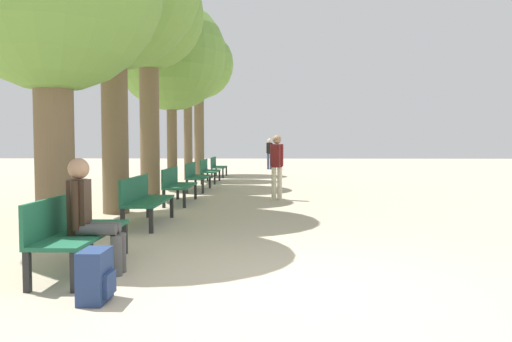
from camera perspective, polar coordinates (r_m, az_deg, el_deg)
ground_plane at (r=4.95m, az=3.35°, el=-12.90°), size 80.00×80.00×0.00m
bench_row_0 at (r=5.76m, az=-20.07°, el=-6.05°), size 0.53×1.71×0.81m
bench_row_1 at (r=8.60m, az=-12.72°, el=-2.93°), size 0.53×1.71×0.81m
bench_row_2 at (r=11.53m, az=-9.07°, el=-1.36°), size 0.53×1.71×0.81m
bench_row_3 at (r=14.49m, az=-6.91°, el=-0.42°), size 0.53×1.71×0.81m
bench_row_4 at (r=17.47m, az=-5.49°, el=0.20°), size 0.53×1.71×0.81m
bench_row_5 at (r=20.45m, az=-4.48°, el=0.64°), size 0.53×1.71×0.81m
tree_row_2 at (r=13.27m, az=-12.20°, el=16.70°), size 2.76×2.76×5.98m
tree_row_3 at (r=15.98m, az=-9.66°, el=12.83°), size 3.39×3.39×5.78m
tree_row_4 at (r=19.07m, az=-7.82°, el=12.09°), size 2.48×2.48×5.64m
tree_row_5 at (r=22.03m, az=-6.56°, el=11.86°), size 2.99×2.99×6.27m
person_seated at (r=5.50m, az=-18.46°, el=-4.56°), size 0.57×0.33×1.22m
backpack at (r=4.61m, az=-17.86°, el=-11.37°), size 0.26×0.36×0.46m
pedestrian_near at (r=12.08m, az=2.39°, el=0.94°), size 0.32×0.26×1.57m
pedestrian_mid at (r=26.31m, az=1.55°, el=2.23°), size 0.33×0.27×1.63m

